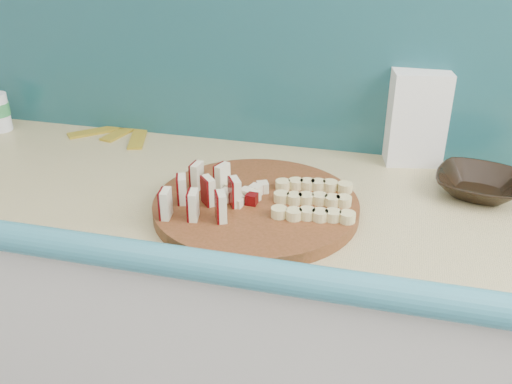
{
  "coord_description": "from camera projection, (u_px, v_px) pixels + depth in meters",
  "views": [
    {
      "loc": [
        0.36,
        0.41,
        1.49
      ],
      "look_at": [
        0.11,
        1.41,
        0.96
      ],
      "focal_mm": 40.0,
      "sensor_mm": 36.0,
      "label": 1
    }
  ],
  "objects": [
    {
      "name": "cutting_board",
      "position": [
        256.0,
        206.0,
        1.18
      ],
      "size": [
        0.48,
        0.48,
        0.03
      ],
      "primitive_type": "cylinder",
      "rotation": [
        0.0,
        0.0,
        0.15
      ],
      "color": "#46280F",
      "rests_on": "kitchen_counter"
    },
    {
      "name": "banana_peel",
      "position": [
        121.0,
        132.0,
        1.57
      ],
      "size": [
        0.24,
        0.21,
        0.01
      ],
      "rotation": [
        0.0,
        0.0,
        -0.39
      ],
      "color": "gold",
      "rests_on": "kitchen_counter"
    },
    {
      "name": "brown_bowl",
      "position": [
        479.0,
        185.0,
        1.24
      ],
      "size": [
        0.22,
        0.22,
        0.05
      ],
      "primitive_type": "imported",
      "rotation": [
        0.0,
        0.0,
        -0.22
      ],
      "color": "black",
      "rests_on": "kitchen_counter"
    },
    {
      "name": "flour_bag",
      "position": [
        416.0,
        117.0,
        1.36
      ],
      "size": [
        0.15,
        0.12,
        0.23
      ],
      "primitive_type": "cube",
      "rotation": [
        0.0,
        0.0,
        0.19
      ],
      "color": "white",
      "rests_on": "kitchen_counter"
    },
    {
      "name": "backsplash",
      "position": [
        291.0,
        50.0,
        1.39
      ],
      "size": [
        2.2,
        0.02,
        0.5
      ],
      "primitive_type": "cube",
      "color": "teal",
      "rests_on": "kitchen_counter"
    },
    {
      "name": "kitchen_counter",
      "position": [
        262.0,
        349.0,
        1.47
      ],
      "size": [
        2.2,
        0.63,
        0.91
      ],
      "color": "silver",
      "rests_on": "ground"
    },
    {
      "name": "banana_slices",
      "position": [
        313.0,
        199.0,
        1.15
      ],
      "size": [
        0.18,
        0.18,
        0.02
      ],
      "color": "#DACB85",
      "rests_on": "cutting_board"
    },
    {
      "name": "apple_wedges",
      "position": [
        203.0,
        192.0,
        1.14
      ],
      "size": [
        0.14,
        0.18,
        0.06
      ],
      "color": "beige",
      "rests_on": "cutting_board"
    },
    {
      "name": "apple_chunks",
      "position": [
        243.0,
        196.0,
        1.17
      ],
      "size": [
        0.07,
        0.08,
        0.02
      ],
      "color": "beige",
      "rests_on": "cutting_board"
    }
  ]
}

